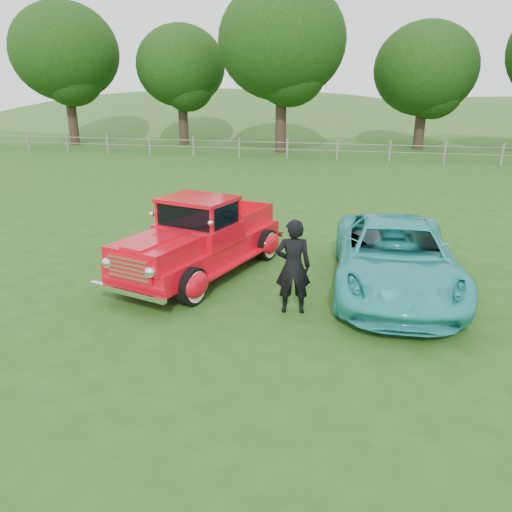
% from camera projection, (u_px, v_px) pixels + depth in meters
% --- Properties ---
extents(ground, '(140.00, 140.00, 0.00)m').
position_uv_depth(ground, '(234.00, 315.00, 9.30)').
color(ground, '#244913').
rests_on(ground, ground).
extents(distant_hills, '(116.00, 60.00, 18.00)m').
position_uv_depth(distant_hills, '(329.00, 156.00, 66.43)').
color(distant_hills, '#2A5820').
rests_on(distant_hills, ground).
extents(fence_line, '(48.00, 0.12, 1.20)m').
position_uv_depth(fence_line, '(337.00, 150.00, 29.37)').
color(fence_line, slate).
rests_on(fence_line, ground).
extents(tree_far_west, '(7.60, 7.60, 9.93)m').
position_uv_depth(tree_far_west, '(65.00, 52.00, 35.67)').
color(tree_far_west, '#302218').
rests_on(tree_far_west, ground).
extents(tree_mid_west, '(6.40, 6.40, 8.46)m').
position_uv_depth(tree_mid_west, '(181.00, 66.00, 36.01)').
color(tree_mid_west, '#302218').
rests_on(tree_mid_west, ground).
extents(tree_near_west, '(8.00, 8.00, 10.42)m').
position_uv_depth(tree_near_west, '(282.00, 42.00, 31.06)').
color(tree_near_west, '#302218').
rests_on(tree_near_west, ground).
extents(tree_near_east, '(6.80, 6.80, 8.33)m').
position_uv_depth(tree_near_east, '(426.00, 69.00, 33.21)').
color(tree_near_east, '#302218').
rests_on(tree_near_east, ground).
extents(red_pickup, '(3.15, 5.27, 1.78)m').
position_uv_depth(red_pickup, '(201.00, 240.00, 11.18)').
color(red_pickup, black).
rests_on(red_pickup, ground).
extents(teal_sedan, '(2.78, 5.36, 1.44)m').
position_uv_depth(teal_sedan, '(395.00, 257.00, 10.29)').
color(teal_sedan, teal).
rests_on(teal_sedan, ground).
extents(man, '(0.74, 0.56, 1.81)m').
position_uv_depth(man, '(293.00, 267.00, 9.19)').
color(man, black).
rests_on(man, ground).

